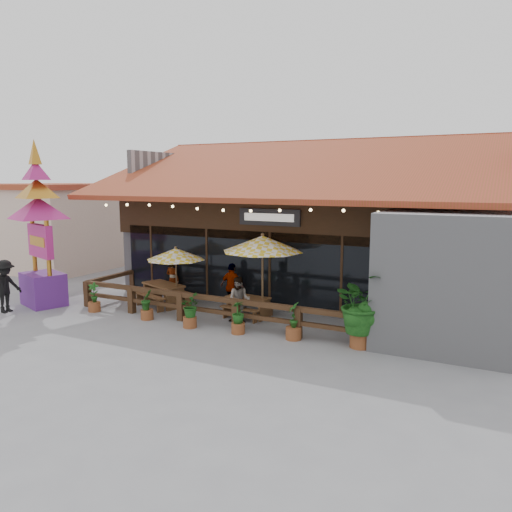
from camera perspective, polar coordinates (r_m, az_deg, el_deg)
The scene contains 19 objects.
ground at distance 15.32m, azimuth 0.27°, elevation -8.09°, with size 100.00×100.00×0.00m, color gray.
restaurant_building at distance 20.82m, azimuth 9.14°, elevation 2.47°, with size 15.50×14.73×6.09m.
patio_railing at distance 16.05m, azimuth -7.39°, elevation -5.11°, with size 10.00×2.60×0.92m.
neighbor_building at distance 28.92m, azimuth -21.49°, elevation 3.56°, with size 8.40×8.40×4.22m.
umbrella_left at distance 17.30m, azimuth -9.16°, elevation 0.19°, with size 2.64×2.64×2.18m.
umbrella_right at distance 15.73m, azimuth 0.76°, elevation 1.37°, with size 3.07×3.07×2.77m.
picnic_table_left at distance 17.98m, azimuth -10.53°, elevation -3.94°, with size 2.04×1.90×0.79m.
picnic_table_right at distance 16.26m, azimuth -0.93°, elevation -5.43°, with size 1.50×1.33×0.67m.
thai_sign_tower at distance 18.98m, azimuth -23.61°, elevation 4.58°, with size 2.95×2.95×6.24m.
tropical_plant at distance 13.48m, azimuth 11.95°, elevation -5.44°, with size 1.94×1.97×2.06m.
diner_a at distance 18.80m, azimuth -9.51°, elevation -2.67°, with size 0.55×0.36×1.51m, color #321D10.
diner_b at distance 15.59m, azimuth -1.92°, elevation -5.04°, with size 0.70×0.55×1.45m, color #321D10.
diner_c at distance 17.10m, azimuth -2.73°, elevation -3.52°, with size 0.95×0.40×1.62m, color #321D10.
pedestrian at distance 18.74m, azimuth -26.75°, elevation -3.11°, with size 1.15×0.66×1.78m, color black.
planter_a at distance 17.80m, azimuth -18.02°, elevation -4.73°, with size 0.43×0.41×1.00m.
planter_b at distance 16.36m, azimuth -12.37°, elevation -5.58°, with size 0.40×0.42×0.99m.
planter_c at distance 15.23m, azimuth -7.59°, elevation -6.03°, with size 0.81×0.82×1.02m.
planter_d at distance 14.55m, azimuth -2.07°, elevation -7.09°, with size 0.49×0.49×0.97m.
planter_e at distance 14.07m, azimuth 4.32°, elevation -7.72°, with size 0.44×0.46×1.08m.
Camera 1 is at (6.59, -13.10, 4.43)m, focal length 35.00 mm.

